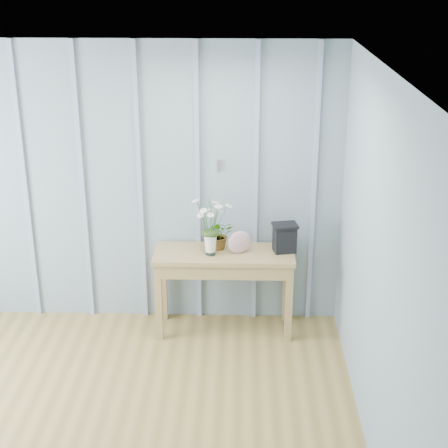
{
  "coord_description": "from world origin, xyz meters",
  "views": [
    {
      "loc": [
        1.13,
        -3.37,
        3.13
      ],
      "look_at": [
        0.99,
        1.94,
        1.03
      ],
      "focal_mm": 55.0,
      "sensor_mm": 36.0,
      "label": 1
    }
  ],
  "objects_px": {
    "felt_disc_vessel": "(239,242)",
    "carved_box": "(285,237)",
    "sideboard": "(224,264)",
    "daisy_vase": "(210,219)"
  },
  "relations": [
    {
      "from": "daisy_vase",
      "to": "carved_box",
      "type": "height_order",
      "value": "daisy_vase"
    },
    {
      "from": "daisy_vase",
      "to": "felt_disc_vessel",
      "type": "distance_m",
      "value": 0.33
    },
    {
      "from": "daisy_vase",
      "to": "felt_disc_vessel",
      "type": "relative_size",
      "value": 2.5
    },
    {
      "from": "sideboard",
      "to": "felt_disc_vessel",
      "type": "distance_m",
      "value": 0.25
    },
    {
      "from": "sideboard",
      "to": "carved_box",
      "type": "xyz_separation_m",
      "value": [
        0.51,
        0.03,
        0.24
      ]
    },
    {
      "from": "sideboard",
      "to": "daisy_vase",
      "type": "xyz_separation_m",
      "value": [
        -0.11,
        -0.05,
        0.43
      ]
    },
    {
      "from": "daisy_vase",
      "to": "carved_box",
      "type": "bearing_deg",
      "value": 7.67
    },
    {
      "from": "sideboard",
      "to": "daisy_vase",
      "type": "height_order",
      "value": "daisy_vase"
    },
    {
      "from": "daisy_vase",
      "to": "felt_disc_vessel",
      "type": "xyz_separation_m",
      "value": [
        0.24,
        0.03,
        -0.22
      ]
    },
    {
      "from": "felt_disc_vessel",
      "to": "carved_box",
      "type": "distance_m",
      "value": 0.39
    }
  ]
}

